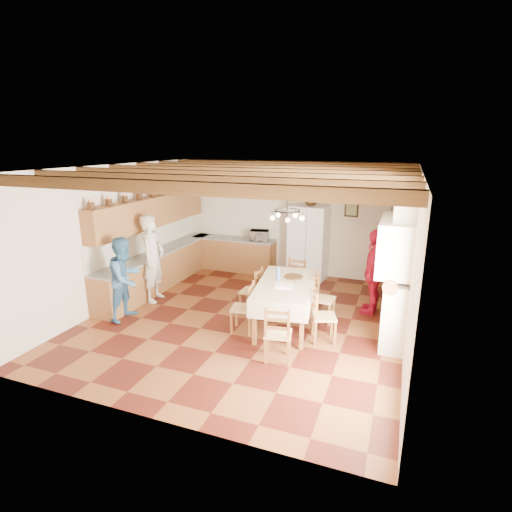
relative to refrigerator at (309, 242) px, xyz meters
The scene contains 31 objects.
floor 3.24m from the refrigerator, 100.24° to the right, with size 6.00×6.50×0.02m, color #46160E.
ceiling 3.72m from the refrigerator, 100.24° to the right, with size 6.00×6.50×0.02m, color silver.
wall_back 0.81m from the refrigerator, 158.74° to the left, with size 6.00×0.02×3.00m, color beige.
wall_front 6.35m from the refrigerator, 94.98° to the right, with size 6.00×0.02×3.00m, color beige.
wall_left 4.72m from the refrigerator, 139.45° to the right, with size 0.02×6.50×3.00m, color beige.
wall_right 3.95m from the refrigerator, 51.07° to the right, with size 0.02×6.50×3.00m, color beige.
ceiling_beams 3.66m from the refrigerator, 100.24° to the right, with size 6.00×6.30×0.16m, color #38220D, non-canonical shape.
lower_cabinets_left 3.85m from the refrigerator, 148.44° to the right, with size 0.60×4.30×0.86m, color brown.
lower_cabinets_back 2.17m from the refrigerator, behind, with size 2.30×0.60×0.86m, color brown.
countertop_left 3.81m from the refrigerator, 148.44° to the right, with size 0.62×4.30×0.04m, color slate.
countertop_back 2.10m from the refrigerator, behind, with size 2.34×0.62×0.04m, color slate.
backsplash_left 4.07m from the refrigerator, 150.55° to the right, with size 0.03×4.30×0.60m, color white.
backsplash_back 2.12m from the refrigerator, behind, with size 2.30×0.03×0.60m, color white.
upper_cabinets 4.02m from the refrigerator, 149.40° to the right, with size 0.35×4.20×0.70m, color brown.
fireplace 3.61m from the refrigerator, 52.68° to the right, with size 0.56×1.60×2.80m, color beige, non-canonical shape.
wall_picture 1.36m from the refrigerator, 10.43° to the left, with size 0.34×0.03×0.42m, color black.
refrigerator is the anchor object (origin of this frame).
hutch 2.28m from the refrigerator, 15.24° to the right, with size 0.50×1.19×2.16m, color #361E0E, non-canonical shape.
dining_table 3.06m from the refrigerator, 85.06° to the right, with size 1.30×2.13×0.87m.
chandelier 3.32m from the refrigerator, 85.06° to the right, with size 0.47×0.47×0.03m, color black.
chair_left_near 3.62m from the refrigerator, 96.57° to the right, with size 0.42×0.40×0.96m, color brown, non-canonical shape.
chair_left_far 2.78m from the refrigerator, 102.30° to the right, with size 0.42×0.40×0.96m, color brown, non-canonical shape.
chair_right_near 3.60m from the refrigerator, 72.19° to the right, with size 0.42×0.40×0.96m, color brown, non-canonical shape.
chair_right_far 2.78m from the refrigerator, 70.43° to the right, with size 0.42×0.40×0.96m, color brown, non-canonical shape.
chair_end_near 4.38m from the refrigerator, 83.08° to the right, with size 0.42×0.40×0.96m, color brown, non-canonical shape.
chair_end_far 1.92m from the refrigerator, 86.76° to the right, with size 0.42×0.40×0.96m, color brown, non-canonical shape.
person_man 4.01m from the refrigerator, 135.39° to the right, with size 0.71×0.47×1.95m, color beige.
person_woman_blue 4.75m from the refrigerator, 126.22° to the right, with size 0.82×0.64×1.68m, color teal.
person_woman_red 2.55m from the refrigerator, 45.66° to the right, with size 1.04×0.43×1.78m, color #B00F2B.
microwave 1.35m from the refrigerator, behind, with size 0.49×0.33×0.27m, color silver.
fridge_vase 1.12m from the refrigerator, ahead, with size 0.31×0.31×0.33m, color #361E0E.
Camera 1 is at (2.80, -6.88, 3.42)m, focal length 28.00 mm.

